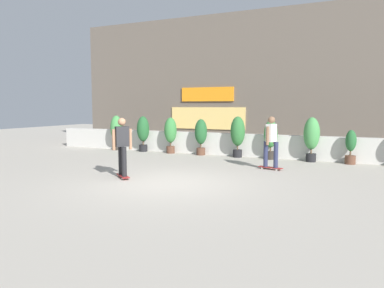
{
  "coord_description": "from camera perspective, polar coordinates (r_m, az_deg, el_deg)",
  "views": [
    {
      "loc": [
        4.68,
        -8.48,
        2.03
      ],
      "look_at": [
        0.0,
        1.5,
        0.9
      ],
      "focal_mm": 35.0,
      "sensor_mm": 36.0,
      "label": 1
    }
  ],
  "objects": [
    {
      "name": "ground_plane",
      "position": [
        9.9,
        -3.71,
        -6.0
      ],
      "size": [
        48.0,
        48.0,
        0.0
      ],
      "primitive_type": "plane",
      "color": "#A8A093"
    },
    {
      "name": "planter_wall",
      "position": [
        15.3,
        7.17,
        -0.12
      ],
      "size": [
        18.0,
        0.4,
        0.9
      ],
      "primitive_type": "cube",
      "color": "beige",
      "rests_on": "ground"
    },
    {
      "name": "building_backdrop",
      "position": [
        19.11,
        11.02,
        9.41
      ],
      "size": [
        20.0,
        2.08,
        6.5
      ],
      "color": "#60564C",
      "rests_on": "ground"
    },
    {
      "name": "potted_plant_0",
      "position": [
        17.51,
        -11.44,
        2.13
      ],
      "size": [
        0.55,
        0.55,
        1.58
      ],
      "color": "#2D2823",
      "rests_on": "ground"
    },
    {
      "name": "potted_plant_1",
      "position": [
        16.7,
        -7.47,
        1.99
      ],
      "size": [
        0.55,
        0.55,
        1.57
      ],
      "color": "black",
      "rests_on": "ground"
    },
    {
      "name": "potted_plant_2",
      "position": [
        16.0,
        -3.3,
        1.77
      ],
      "size": [
        0.53,
        0.53,
        1.53
      ],
      "color": "brown",
      "rests_on": "ground"
    },
    {
      "name": "potted_plant_3",
      "position": [
        15.38,
        1.36,
        1.49
      ],
      "size": [
        0.51,
        0.51,
        1.48
      ],
      "color": "brown",
      "rests_on": "ground"
    },
    {
      "name": "potted_plant_4",
      "position": [
        14.81,
        6.98,
        1.62
      ],
      "size": [
        0.57,
        0.57,
        1.61
      ],
      "color": "black",
      "rests_on": "ground"
    },
    {
      "name": "potted_plant_5",
      "position": [
        14.46,
        11.89,
        1.11
      ],
      "size": [
        0.51,
        0.51,
        1.49
      ],
      "color": "#2D2823",
      "rests_on": "ground"
    },
    {
      "name": "potted_plant_6",
      "position": [
        14.19,
        17.76,
        1.22
      ],
      "size": [
        0.57,
        0.57,
        1.62
      ],
      "color": "black",
      "rests_on": "ground"
    },
    {
      "name": "potted_plant_7",
      "position": [
        14.11,
        23.03,
        -0.3
      ],
      "size": [
        0.36,
        0.36,
        1.2
      ],
      "color": "brown",
      "rests_on": "ground"
    },
    {
      "name": "skater_foreground",
      "position": [
        12.12,
        11.95,
        0.57
      ],
      "size": [
        0.82,
        0.54,
        1.7
      ],
      "color": "maroon",
      "rests_on": "ground"
    },
    {
      "name": "skater_by_wall_left",
      "position": [
        10.64,
        -10.59,
        -0.13
      ],
      "size": [
        0.74,
        0.67,
        1.7
      ],
      "color": "maroon",
      "rests_on": "ground"
    }
  ]
}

